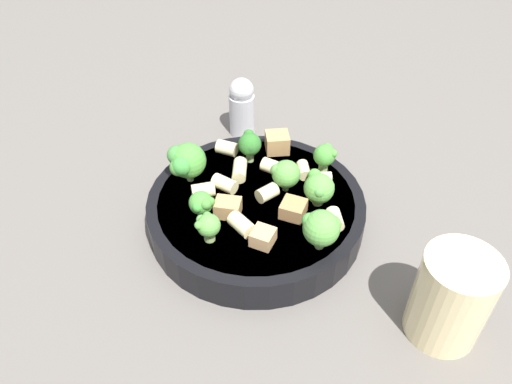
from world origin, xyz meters
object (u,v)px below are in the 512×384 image
Objects in this scene: chicken_chunk_1 at (267,237)px; broccoli_floret_6 at (286,173)px; broccoli_floret_5 at (202,204)px; rigatoni_3 at (274,167)px; broccoli_floret_3 at (322,227)px; rigatoni_2 at (203,190)px; pepper_shaker at (245,106)px; broccoli_floret_1 at (246,144)px; rigatoni_7 at (227,148)px; rigatoni_9 at (240,170)px; rigatoni_1 at (225,184)px; chicken_chunk_2 at (277,142)px; rigatoni_5 at (267,195)px; broccoli_floret_7 at (208,225)px; rigatoni_0 at (242,225)px; drinking_glass at (449,302)px; chicken_chunk_0 at (293,209)px; rigatoni_4 at (320,178)px; rigatoni_6 at (304,170)px; rigatoni_8 at (335,219)px; broccoli_floret_0 at (319,188)px; pasta_bowl at (256,209)px; chicken_chunk_3 at (228,208)px; broccoli_floret_4 at (325,155)px; broccoli_floret_2 at (186,161)px.

broccoli_floret_6 is at bearing 68.91° from chicken_chunk_1.
rigatoni_3 is at bearing 38.50° from broccoli_floret_5.
broccoli_floret_3 reaches higher than rigatoni_2.
broccoli_floret_1 is at bearing -94.71° from pepper_shaker.
chicken_chunk_1 is at bearing -86.42° from broccoli_floret_1.
rigatoni_9 is (0.01, -0.04, -0.00)m from rigatoni_7.
chicken_chunk_1 is (0.04, -0.08, -0.00)m from rigatoni_1.
rigatoni_3 is 1.03× the size of chicken_chunk_2.
rigatoni_2 is at bearing 168.65° from rigatoni_5.
rigatoni_0 is (0.03, 0.01, -0.01)m from broccoli_floret_7.
drinking_glass is 0.36m from pepper_shaker.
rigatoni_0 is 0.06m from chicken_chunk_0.
pepper_shaker is at bearing 82.22° from rigatoni_9.
chicken_chunk_1 is at bearing -130.30° from rigatoni_4.
chicken_chunk_0 reaches higher than rigatoni_6.
rigatoni_9 is (0.04, 0.06, -0.01)m from broccoli_floret_5.
rigatoni_1 and chicken_chunk_0 have the same top height.
chicken_chunk_1 is (-0.03, -0.04, -0.00)m from chicken_chunk_0.
rigatoni_8 is at bearing 13.16° from chicken_chunk_1.
broccoli_floret_1 is 0.04m from rigatoni_3.
rigatoni_2 is 0.10m from chicken_chunk_0.
broccoli_floret_0 is 0.12m from rigatoni_2.
broccoli_floret_7 is at bearing 169.38° from chicken_chunk_1.
broccoli_floret_1 is 1.33× the size of rigatoni_3.
broccoli_floret_6 reaches higher than pasta_bowl.
pepper_shaker reaches higher than chicken_chunk_3.
broccoli_floret_7 is 0.23m from pepper_shaker.
rigatoni_6 is 0.92× the size of chicken_chunk_0.
broccoli_floret_6 is 1.40× the size of rigatoni_1.
rigatoni_1 is 0.09m from chicken_chunk_1.
rigatoni_3 is (0.04, 0.09, -0.00)m from rigatoni_0.
broccoli_floret_4 is at bearing 12.21° from rigatoni_2.
rigatoni_9 is at bearing 3.70° from broccoli_floret_2.
rigatoni_1 and rigatoni_5 have the same top height.
drinking_glass reaches higher than broccoli_floret_0.
chicken_chunk_2 is (0.09, 0.11, -0.01)m from broccoli_floret_5.
rigatoni_0 is 0.03m from chicken_chunk_3.
broccoli_floret_1 is at bearing 70.38° from rigatoni_9.
rigatoni_1 is 0.02m from rigatoni_2.
rigatoni_7 reaches higher than pasta_bowl.
rigatoni_8 is (0.00, -0.06, 0.00)m from rigatoni_4.
pepper_shaker is (0.03, 0.09, -0.00)m from rigatoni_7.
rigatoni_5 is at bearing -66.41° from rigatoni_7.
chicken_chunk_1 is (-0.05, -0.10, 0.00)m from rigatoni_6.
broccoli_floret_5 is at bearing -123.62° from rigatoni_9.
rigatoni_1 and rigatoni_2 have the same top height.
rigatoni_4 is 0.17m from pepper_shaker.
drinking_glass is (0.20, -0.16, -0.00)m from rigatoni_2.
broccoli_floret_0 is at bearing 26.98° from chicken_chunk_0.
broccoli_floret_0 reaches higher than broccoli_floret_4.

